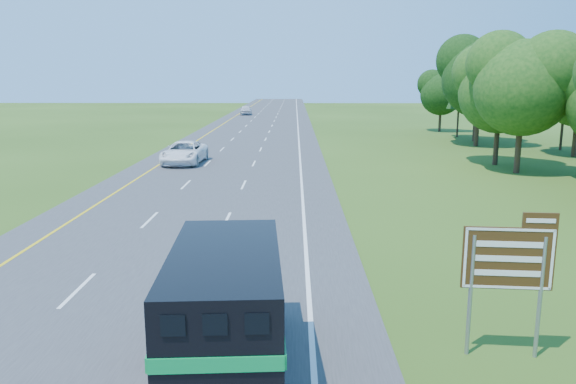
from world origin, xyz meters
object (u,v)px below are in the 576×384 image
far_car (246,110)px  exit_sign (509,264)px  horse_truck (227,308)px  white_suv (184,152)px

far_car → exit_sign: 92.81m
horse_truck → white_suv: size_ratio=1.17×
white_suv → far_car: 60.58m
horse_truck → far_car: bearing=91.0°
horse_truck → exit_sign: exit_sign is taller
horse_truck → white_suv: 33.18m
horse_truck → far_car: 93.26m
far_car → exit_sign: exit_sign is taller
horse_truck → exit_sign: 6.67m
far_car → exit_sign: size_ratio=1.43×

